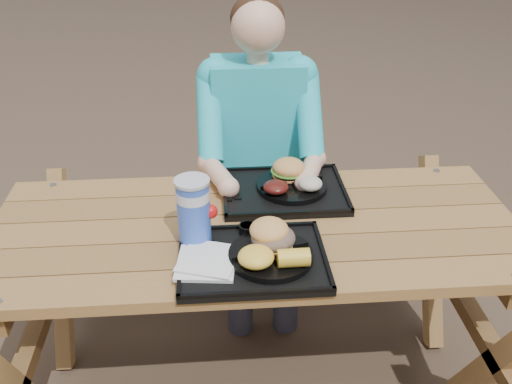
{
  "coord_description": "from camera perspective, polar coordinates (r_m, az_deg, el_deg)",
  "views": [
    {
      "loc": [
        -0.13,
        -1.61,
        1.81
      ],
      "look_at": [
        0.0,
        0.0,
        0.88
      ],
      "focal_mm": 40.0,
      "sensor_mm": 36.0,
      "label": 1
    }
  ],
  "objects": [
    {
      "name": "burger",
      "position": [
        2.13,
        3.31,
        2.84
      ],
      "size": [
        0.12,
        0.12,
        0.11
      ],
      "primitive_type": null,
      "color": "#D9954C",
      "rests_on": "plate_far"
    },
    {
      "name": "cutlery_far",
      "position": [
        2.1,
        -1.97,
        0.24
      ],
      "size": [
        0.03,
        0.14,
        0.01
      ],
      "primitive_type": "cube",
      "rotation": [
        0.0,
        0.0,
        0.04
      ],
      "color": "black",
      "rests_on": "tray_far"
    },
    {
      "name": "condiment_bbq",
      "position": [
        1.85,
        -0.84,
        -3.75
      ],
      "size": [
        0.06,
        0.06,
        0.03
      ],
      "primitive_type": "cylinder",
      "color": "#330B05",
      "rests_on": "tray_near"
    },
    {
      "name": "tray_far",
      "position": [
        2.11,
        2.8,
        -0.01
      ],
      "size": [
        0.45,
        0.35,
        0.02
      ],
      "primitive_type": "cube",
      "color": "black",
      "rests_on": "picnic_table"
    },
    {
      "name": "condiment_mustard",
      "position": [
        1.85,
        1.21,
        -3.79
      ],
      "size": [
        0.05,
        0.05,
        0.03
      ],
      "primitive_type": "cylinder",
      "color": "gold",
      "rests_on": "tray_near"
    },
    {
      "name": "sandwich",
      "position": [
        1.73,
        1.74,
        -3.55
      ],
      "size": [
        0.13,
        0.13,
        0.13
      ],
      "primitive_type": null,
      "color": "#EEA454",
      "rests_on": "plate_near"
    },
    {
      "name": "ground",
      "position": [
        2.43,
        0.0,
        -18.3
      ],
      "size": [
        60.0,
        60.0,
        0.0
      ],
      "primitive_type": "plane",
      "color": "#999999",
      "rests_on": "ground"
    },
    {
      "name": "potato_salad",
      "position": [
        2.06,
        5.44,
        0.85
      ],
      "size": [
        0.09,
        0.09,
        0.05
      ],
      "primitive_type": "ellipsoid",
      "color": "beige",
      "rests_on": "plate_far"
    },
    {
      "name": "baked_beans",
      "position": [
        2.04,
        1.99,
        0.49
      ],
      "size": [
        0.09,
        0.09,
        0.04
      ],
      "primitive_type": "ellipsoid",
      "color": "#4E140F",
      "rests_on": "plate_far"
    },
    {
      "name": "soda_cup",
      "position": [
        1.78,
        -6.25,
        -2.01
      ],
      "size": [
        0.1,
        0.1,
        0.21
      ],
      "primitive_type": "cylinder",
      "color": "blue",
      "rests_on": "tray_near"
    },
    {
      "name": "tray_near",
      "position": [
        1.76,
        -0.34,
        -6.86
      ],
      "size": [
        0.45,
        0.35,
        0.02
      ],
      "primitive_type": "cube",
      "color": "black",
      "rests_on": "picnic_table"
    },
    {
      "name": "picnic_table",
      "position": [
        2.16,
        0.0,
        -11.67
      ],
      "size": [
        1.8,
        1.49,
        0.75
      ],
      "primitive_type": null,
      "color": "#999999",
      "rests_on": "ground"
    },
    {
      "name": "plate_far",
      "position": [
        2.11,
        3.59,
        0.63
      ],
      "size": [
        0.26,
        0.26,
        0.02
      ],
      "primitive_type": "cylinder",
      "color": "black",
      "rests_on": "tray_far"
    },
    {
      "name": "napkin_stack",
      "position": [
        1.72,
        -5.02,
        -6.99
      ],
      "size": [
        0.19,
        0.19,
        0.02
      ],
      "primitive_type": "cube",
      "rotation": [
        0.0,
        0.0,
        -0.11
      ],
      "color": "white",
      "rests_on": "tray_near"
    },
    {
      "name": "diner",
      "position": [
        2.52,
        0.16,
        2.18
      ],
      "size": [
        0.48,
        0.84,
        1.28
      ],
      "primitive_type": null,
      "color": "#1A8EBA",
      "rests_on": "ground"
    },
    {
      "name": "plate_near",
      "position": [
        1.74,
        1.49,
        -6.34
      ],
      "size": [
        0.26,
        0.26,
        0.02
      ],
      "primitive_type": "cylinder",
      "color": "black",
      "rests_on": "tray_near"
    },
    {
      "name": "corn_cob",
      "position": [
        1.67,
        3.78,
        -6.58
      ],
      "size": [
        0.09,
        0.09,
        0.06
      ],
      "primitive_type": null,
      "rotation": [
        0.0,
        0.0,
        0.01
      ],
      "color": "yellow",
      "rests_on": "plate_near"
    },
    {
      "name": "mac_cheese",
      "position": [
        1.67,
        -0.0,
        -6.51
      ],
      "size": [
        0.11,
        0.11,
        0.05
      ],
      "primitive_type": "ellipsoid",
      "color": "yellow",
      "rests_on": "plate_near"
    }
  ]
}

